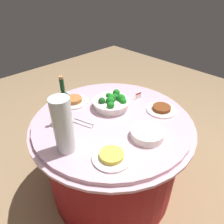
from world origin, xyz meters
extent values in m
plane|color=#9E7F5B|center=(0.00, 0.00, 0.00)|extent=(6.00, 6.00, 0.00)
cylinder|color=maroon|center=(0.00, 0.00, 0.34)|extent=(1.01, 1.01, 0.69)
cylinder|color=#E0B2C6|center=(0.00, 0.00, 0.70)|extent=(1.16, 1.16, 0.02)
cylinder|color=#E0B2C6|center=(0.00, 0.00, 0.72)|extent=(1.10, 1.10, 0.03)
cylinder|color=white|center=(-0.09, -0.10, 0.77)|extent=(0.26, 0.26, 0.05)
cylinder|color=white|center=(-0.09, -0.10, 0.80)|extent=(0.28, 0.28, 0.01)
sphere|color=#19781E|center=(-0.03, -0.04, 0.82)|extent=(0.05, 0.05, 0.05)
sphere|color=#197A1E|center=(-0.19, -0.14, 0.81)|extent=(0.06, 0.06, 0.06)
sphere|color=#196D1E|center=(-0.13, -0.10, 0.82)|extent=(0.05, 0.05, 0.05)
sphere|color=#19761E|center=(-0.12, -0.16, 0.81)|extent=(0.04, 0.04, 0.04)
sphere|color=#195A1E|center=(-0.10, -0.10, 0.81)|extent=(0.06, 0.06, 0.06)
sphere|color=#19801E|center=(-0.10, -0.11, 0.82)|extent=(0.06, 0.06, 0.06)
sphere|color=#197A1E|center=(-0.07, -0.09, 0.81)|extent=(0.06, 0.06, 0.06)
sphere|color=#197E1E|center=(-0.14, -0.02, 0.81)|extent=(0.05, 0.05, 0.05)
sphere|color=#19611E|center=(-0.12, -0.13, 0.81)|extent=(0.05, 0.05, 0.05)
sphere|color=#197B1E|center=(-0.15, -0.06, 0.81)|extent=(0.06, 0.06, 0.06)
sphere|color=#19511E|center=(-0.02, -0.13, 0.81)|extent=(0.05, 0.05, 0.05)
cylinder|color=white|center=(-0.02, 0.30, 0.74)|extent=(0.21, 0.21, 0.01)
cylinder|color=white|center=(-0.02, 0.30, 0.76)|extent=(0.21, 0.21, 0.01)
cylinder|color=white|center=(-0.02, 0.30, 0.77)|extent=(0.21, 0.21, 0.01)
cylinder|color=white|center=(-0.02, 0.30, 0.78)|extent=(0.21, 0.21, 0.01)
cylinder|color=white|center=(-0.02, 0.30, 0.79)|extent=(0.21, 0.21, 0.01)
cylinder|color=#0E3D1C|center=(0.25, -0.19, 0.84)|extent=(0.07, 0.07, 0.20)
cone|color=#0E3D1C|center=(0.25, -0.19, 0.96)|extent=(0.07, 0.07, 0.04)
cylinder|color=#0E3D1C|center=(0.25, -0.19, 1.02)|extent=(0.03, 0.03, 0.08)
cylinder|color=#B2844C|center=(0.25, -0.19, 1.07)|extent=(0.03, 0.03, 0.02)
cylinder|color=silver|center=(0.40, 0.04, 0.91)|extent=(0.11, 0.11, 0.34)
sphere|color=#E5B26B|center=(0.42, 0.04, 0.78)|extent=(0.06, 0.06, 0.06)
sphere|color=#E5B26B|center=(0.39, 0.06, 0.78)|extent=(0.06, 0.06, 0.06)
sphere|color=#E5B26B|center=(0.39, 0.02, 0.78)|extent=(0.06, 0.06, 0.06)
sphere|color=#72C64C|center=(0.42, 0.05, 0.83)|extent=(0.06, 0.06, 0.06)
sphere|color=#72C64C|center=(0.39, 0.05, 0.83)|extent=(0.06, 0.06, 0.06)
sphere|color=#72C64C|center=(0.41, 0.02, 0.83)|extent=(0.06, 0.06, 0.06)
sphere|color=red|center=(0.41, 0.06, 0.89)|extent=(0.06, 0.06, 0.06)
sphere|color=red|center=(0.38, 0.03, 0.89)|extent=(0.06, 0.06, 0.06)
sphere|color=red|center=(0.42, 0.02, 0.89)|extent=(0.06, 0.06, 0.06)
cylinder|color=silver|center=(0.20, -0.08, 0.74)|extent=(0.06, 0.15, 0.01)
cylinder|color=silver|center=(0.17, -0.10, 0.74)|extent=(0.06, 0.15, 0.01)
sphere|color=silver|center=(0.16, -0.01, 0.74)|extent=(0.01, 0.01, 0.01)
cylinder|color=white|center=(0.27, 0.27, 0.75)|extent=(0.22, 0.22, 0.01)
cylinder|color=#F2D14C|center=(0.27, 0.27, 0.76)|extent=(0.14, 0.14, 0.03)
cylinder|color=white|center=(0.07, -0.36, 0.75)|extent=(0.22, 0.22, 0.01)
cylinder|color=#B77038|center=(0.07, -0.36, 0.77)|extent=(0.13, 0.13, 0.03)
cylinder|color=white|center=(-0.33, 0.19, 0.75)|extent=(0.22, 0.22, 0.01)
cylinder|color=brown|center=(-0.33, 0.19, 0.76)|extent=(0.13, 0.13, 0.02)
cube|color=white|center=(0.32, -0.09, 0.77)|extent=(0.05, 0.03, 0.05)
cube|color=maroon|center=(0.32, -0.09, 0.79)|extent=(0.05, 0.03, 0.01)
cube|color=white|center=(-0.34, -0.05, 0.77)|extent=(0.05, 0.01, 0.05)
cube|color=maroon|center=(-0.34, -0.05, 0.79)|extent=(0.05, 0.02, 0.01)
camera|label=1|loc=(0.83, 0.86, 1.60)|focal=33.44mm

